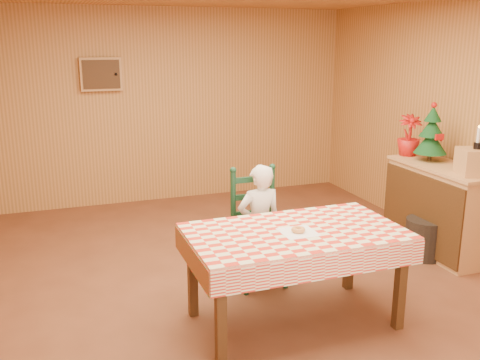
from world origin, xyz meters
name	(u,v)px	position (x,y,z in m)	size (l,w,h in m)	color
ground	(247,286)	(0.00, 0.00, 0.00)	(6.00, 6.00, 0.00)	brown
cabin_walls	(227,79)	(0.00, 0.53, 1.83)	(5.10, 6.05, 2.65)	#B98042
dining_table	(295,240)	(0.12, -0.71, 0.69)	(1.66, 0.96, 0.77)	#442812
ladder_chair	(257,230)	(0.12, 0.07, 0.50)	(0.44, 0.40, 1.08)	black
seated_child	(259,226)	(0.12, 0.02, 0.56)	(0.41, 0.27, 1.12)	silver
napkin	(298,232)	(0.12, -0.76, 0.77)	(0.26, 0.26, 0.00)	white
donut	(298,230)	(0.12, -0.76, 0.79)	(0.11, 0.11, 0.04)	#D6914D
shelf_unit	(440,209)	(2.19, 0.11, 0.47)	(0.54, 1.24, 0.93)	tan
crate	(475,162)	(2.20, -0.29, 1.06)	(0.30, 0.30, 0.25)	tan
christmas_tree	(431,134)	(2.20, 0.36, 1.21)	(0.34, 0.34, 0.62)	#442812
flower_arrangement	(409,135)	(2.15, 0.66, 1.16)	(0.25, 0.25, 0.45)	#B31410
candle_set	(478,142)	(2.20, -0.29, 1.24)	(0.07, 0.07, 0.22)	black
storage_bin	(425,238)	(1.96, 0.01, 0.20)	(0.41, 0.41, 0.41)	black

